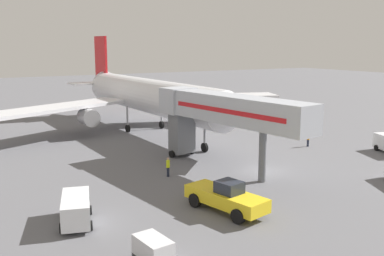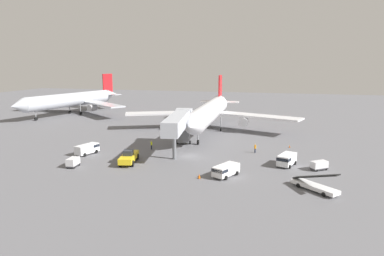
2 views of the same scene
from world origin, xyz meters
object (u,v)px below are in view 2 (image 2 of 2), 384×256
at_px(baggage_cart_outer_left, 73,162).
at_px(ground_crew_worker_foreground, 151,145).
at_px(safety_cone_bravo, 199,176).
at_px(airplane_at_gate, 210,112).
at_px(belt_loader_truck, 315,185).
at_px(service_van_rear_left, 286,159).
at_px(pushback_tug, 129,157).
at_px(ground_crew_worker_midground, 255,148).
at_px(service_van_near_center, 225,170).
at_px(jet_bridge, 179,123).
at_px(airplane_background, 73,100).
at_px(safety_cone_alpha, 290,146).
at_px(service_van_far_center, 88,148).
at_px(baggage_cart_far_right, 319,165).

xyz_separation_m(baggage_cart_outer_left, ground_crew_worker_foreground, (8.51, 14.96, 0.13)).
bearing_deg(safety_cone_bravo, ground_crew_worker_foreground, 132.39).
xyz_separation_m(airplane_at_gate, baggage_cart_outer_left, (-16.15, -37.01, -4.37)).
bearing_deg(belt_loader_truck, service_van_rear_left, 108.77).
bearing_deg(safety_cone_bravo, pushback_tug, 160.73).
bearing_deg(ground_crew_worker_midground, belt_loader_truck, -62.44).
relative_size(service_van_rear_left, service_van_near_center, 0.96).
bearing_deg(belt_loader_truck, jet_bridge, 147.03).
bearing_deg(pushback_tug, airplane_background, 131.59).
xyz_separation_m(airplane_at_gate, safety_cone_alpha, (19.99, -13.04, -4.96)).
relative_size(ground_crew_worker_midground, airplane_background, 0.04).
distance_m(jet_bridge, service_van_rear_left, 22.03).
distance_m(service_van_far_center, safety_cone_alpha, 41.46).
height_order(airplane_at_gate, airplane_background, airplane_at_gate).
height_order(baggage_cart_outer_left, ground_crew_worker_foreground, ground_crew_worker_foreground).
xyz_separation_m(ground_crew_worker_foreground, safety_cone_alpha, (27.62, 9.02, -0.73)).
bearing_deg(ground_crew_worker_midground, service_van_rear_left, -51.59).
height_order(pushback_tug, airplane_background, airplane_background).
relative_size(baggage_cart_outer_left, ground_crew_worker_midground, 1.46).
bearing_deg(baggage_cart_far_right, safety_cone_alpha, 107.29).
bearing_deg(belt_loader_truck, ground_crew_worker_midground, 117.56).
bearing_deg(airplane_background, ground_crew_worker_midground, -29.35).
bearing_deg(pushback_tug, baggage_cart_far_right, 7.81).
bearing_deg(service_van_far_center, safety_cone_alpha, 22.34).
distance_m(service_van_rear_left, safety_cone_bravo, 16.71).
xyz_separation_m(pushback_tug, belt_loader_truck, (31.04, -5.81, -0.35)).
height_order(service_van_near_center, ground_crew_worker_foreground, ground_crew_worker_foreground).
relative_size(baggage_cart_outer_left, safety_cone_bravo, 3.59).
xyz_separation_m(jet_bridge, airplane_background, (-50.49, 39.58, -0.76)).
relative_size(jet_bridge, baggage_cart_far_right, 6.55).
bearing_deg(service_van_near_center, safety_cone_alpha, 65.88).
distance_m(pushback_tug, ground_crew_worker_foreground, 10.29).
relative_size(baggage_cart_far_right, safety_cone_alpha, 5.68).
height_order(belt_loader_truck, safety_cone_bravo, belt_loader_truck).
height_order(airplane_at_gate, safety_cone_alpha, airplane_at_gate).
bearing_deg(safety_cone_alpha, service_van_near_center, -114.12).
height_order(baggage_cart_far_right, baggage_cart_outer_left, baggage_cart_outer_left).
xyz_separation_m(belt_loader_truck, service_van_rear_left, (-3.84, 11.29, 0.40)).
bearing_deg(service_van_rear_left, ground_crew_worker_foreground, 169.87).
xyz_separation_m(baggage_cart_far_right, safety_cone_bravo, (-18.33, -9.41, -0.47)).
height_order(baggage_cart_far_right, safety_cone_alpha, baggage_cart_far_right).
bearing_deg(ground_crew_worker_foreground, safety_cone_bravo, -47.61).
bearing_deg(baggage_cart_far_right, safety_cone_bravo, -152.81).
xyz_separation_m(belt_loader_truck, safety_cone_alpha, (-3.16, 25.12, -0.51)).
distance_m(baggage_cart_far_right, airplane_background, 89.29).
bearing_deg(service_van_far_center, pushback_tug, -18.73).
relative_size(service_van_rear_left, ground_crew_worker_foreground, 2.71).
bearing_deg(baggage_cart_outer_left, service_van_rear_left, 15.96).
bearing_deg(belt_loader_truck, safety_cone_bravo, 177.09).
relative_size(pushback_tug, service_van_rear_left, 1.42).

